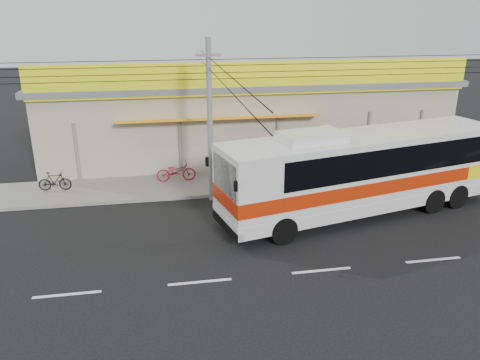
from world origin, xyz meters
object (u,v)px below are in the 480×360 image
Objects in this scene: motorbike_red at (176,171)px; utility_pole at (209,68)px; motorbike_dark at (55,181)px; coach_bus at (367,167)px.

utility_pole reaches higher than motorbike_red.
motorbike_dark is at bearing 92.65° from motorbike_red.
utility_pole is at bearing -102.09° from motorbike_dark.
motorbike_dark is at bearing 164.10° from utility_pole.
utility_pole is (-6.15, 2.50, 3.79)m from coach_bus.
utility_pole is at bearing 144.70° from coach_bus.
motorbike_red reaches higher than motorbike_dark.
coach_bus is 0.37× the size of utility_pole.
coach_bus is at bearing -122.57° from motorbike_red.
motorbike_red is 5.83m from utility_pole.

